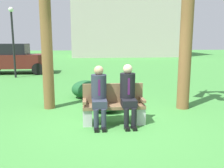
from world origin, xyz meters
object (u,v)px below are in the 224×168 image
object	(u,v)px
park_bench	(114,106)
seated_man_left	(99,93)
seated_man_right	(128,92)
shrub_mid_lawn	(86,89)
building_backdrop	(125,6)
shrub_near_bench	(106,101)
street_lamp	(13,35)
parked_car_near	(15,59)

from	to	relation	value
park_bench	seated_man_left	world-z (taller)	seated_man_left
seated_man_right	shrub_mid_lawn	world-z (taller)	seated_man_right
park_bench	building_backdrop	world-z (taller)	building_backdrop
shrub_near_bench	street_lamp	world-z (taller)	street_lamp
seated_man_left	seated_man_right	xyz separation A→B (m)	(0.65, 0.00, 0.01)
park_bench	shrub_mid_lawn	distance (m)	2.66
shrub_near_bench	shrub_mid_lawn	distance (m)	1.72
seated_man_left	seated_man_right	bearing A→B (deg)	0.17
seated_man_left	parked_car_near	bearing A→B (deg)	115.59
shrub_near_bench	parked_car_near	world-z (taller)	parked_car_near
street_lamp	building_backdrop	world-z (taller)	building_backdrop
park_bench	shrub_near_bench	size ratio (longest dim) A/B	1.48
shrub_mid_lawn	street_lamp	world-z (taller)	street_lamp
shrub_mid_lawn	building_backdrop	xyz separation A→B (m)	(4.51, 21.22, 5.49)
shrub_near_bench	seated_man_left	bearing A→B (deg)	-102.38
park_bench	parked_car_near	bearing A→B (deg)	117.57
shrub_near_bench	shrub_mid_lawn	bearing A→B (deg)	108.73
seated_man_left	shrub_mid_lawn	xyz separation A→B (m)	(-0.32, 2.70, -0.46)
shrub_near_bench	parked_car_near	bearing A→B (deg)	119.76
seated_man_left	street_lamp	bearing A→B (deg)	117.54
park_bench	street_lamp	bearing A→B (deg)	119.89
seated_man_left	park_bench	bearing A→B (deg)	19.17
seated_man_right	building_backdrop	size ratio (longest dim) A/B	0.11
building_backdrop	shrub_near_bench	bearing A→B (deg)	-99.83
shrub_mid_lawn	street_lamp	size ratio (longest dim) A/B	0.26
parked_car_near	shrub_near_bench	bearing A→B (deg)	-60.24
seated_man_left	shrub_near_bench	world-z (taller)	seated_man_left
shrub_mid_lawn	shrub_near_bench	bearing A→B (deg)	-71.27
shrub_near_bench	park_bench	bearing A→B (deg)	-84.11
building_backdrop	seated_man_right	bearing A→B (deg)	-98.44
seated_man_right	parked_car_near	bearing A→B (deg)	118.81
park_bench	seated_man_left	bearing A→B (deg)	-160.83
park_bench	parked_car_near	xyz separation A→B (m)	(-4.69, 8.98, 0.44)
parked_car_near	building_backdrop	size ratio (longest dim) A/B	0.31
seated_man_right	street_lamp	world-z (taller)	street_lamp
seated_man_left	parked_car_near	size ratio (longest dim) A/B	0.34
park_bench	seated_man_left	size ratio (longest dim) A/B	1.04
shrub_near_bench	street_lamp	xyz separation A→B (m)	(-4.14, 6.41, 1.84)
seated_man_left	parked_car_near	xyz separation A→B (m)	(-4.35, 9.09, 0.09)
seated_man_right	parked_car_near	size ratio (longest dim) A/B	0.35
park_bench	seated_man_right	world-z (taller)	seated_man_right
seated_man_left	street_lamp	size ratio (longest dim) A/B	0.39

